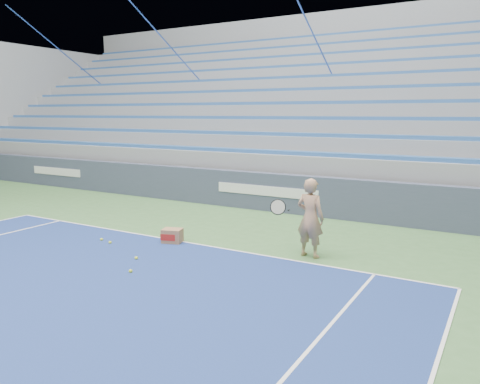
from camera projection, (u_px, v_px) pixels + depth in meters
sponsor_barrier at (268, 192)px, 13.58m from camera, size 30.00×0.32×1.10m
bleachers at (335, 125)px, 18.15m from camera, size 31.00×9.15×7.30m
tennis_player at (310, 218)px, 9.14m from camera, size 0.91×0.84×1.57m
ball_box at (172, 236)px, 10.23m from camera, size 0.49×0.43×0.31m
tennis_ball_0 at (131, 271)px, 8.32m from camera, size 0.07×0.07×0.07m
tennis_ball_1 at (102, 240)px, 10.39m from camera, size 0.07×0.07×0.07m
tennis_ball_2 at (110, 242)px, 10.16m from camera, size 0.07×0.07×0.07m
tennis_ball_3 at (136, 258)px, 9.06m from camera, size 0.07×0.07×0.07m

